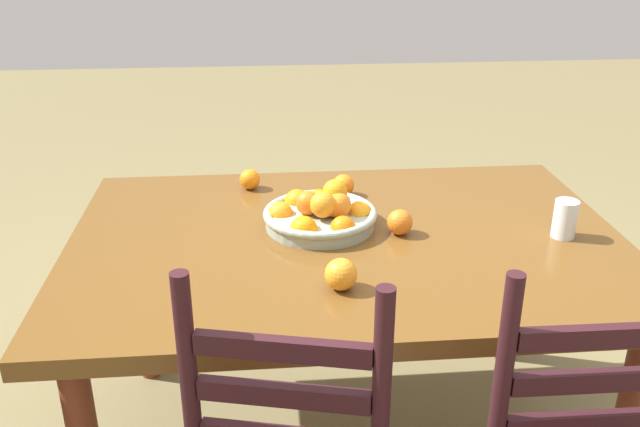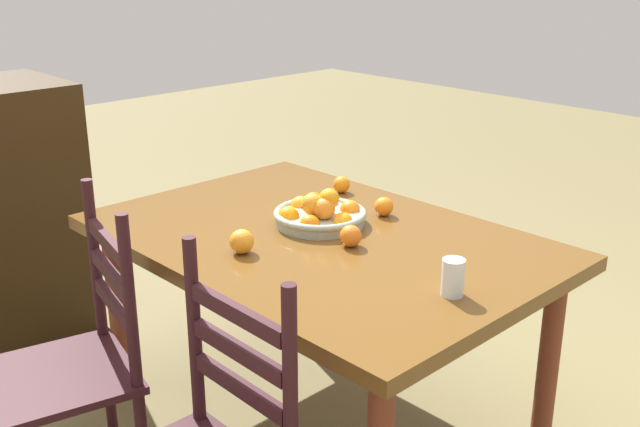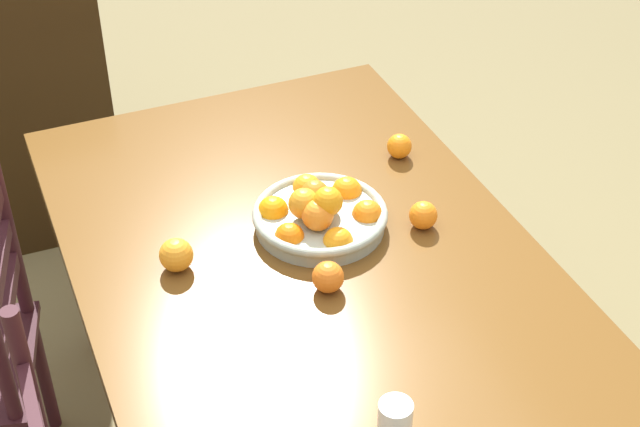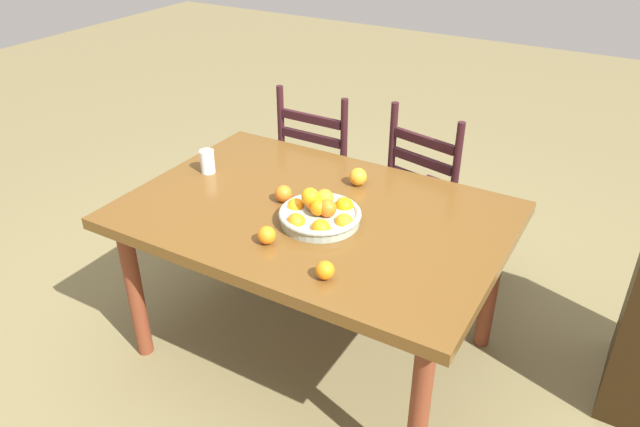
{
  "view_description": "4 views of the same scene",
  "coord_description": "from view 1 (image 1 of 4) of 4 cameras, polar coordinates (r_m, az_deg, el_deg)",
  "views": [
    {
      "loc": [
        0.23,
        1.72,
        1.57
      ],
      "look_at": [
        0.07,
        -0.07,
        0.78
      ],
      "focal_mm": 38.46,
      "sensor_mm": 36.0,
      "label": 1
    },
    {
      "loc": [
        -1.73,
        1.66,
        1.67
      ],
      "look_at": [
        0.07,
        -0.07,
        0.78
      ],
      "focal_mm": 42.53,
      "sensor_mm": 36.0,
      "label": 2
    },
    {
      "loc": [
        -1.66,
        0.65,
        2.19
      ],
      "look_at": [
        0.07,
        -0.07,
        0.78
      ],
      "focal_mm": 54.77,
      "sensor_mm": 36.0,
      "label": 3
    },
    {
      "loc": [
        1.1,
        -1.84,
        1.97
      ],
      "look_at": [
        0.07,
        -0.07,
        0.78
      ],
      "focal_mm": 33.92,
      "sensor_mm": 36.0,
      "label": 4
    }
  ],
  "objects": [
    {
      "name": "orange_loose_2",
      "position": [
        1.93,
        6.65,
        -0.71
      ],
      "size": [
        0.07,
        0.07,
        0.07
      ],
      "primitive_type": "sphere",
      "color": "orange",
      "rests_on": "dining_table"
    },
    {
      "name": "dining_table",
      "position": [
        1.95,
        2.22,
        -3.97
      ],
      "size": [
        1.54,
        1.05,
        0.74
      ],
      "color": "brown",
      "rests_on": "ground"
    },
    {
      "name": "orange_loose_3",
      "position": [
        2.18,
        1.96,
        2.37
      ],
      "size": [
        0.07,
        0.07,
        0.07
      ],
      "primitive_type": "sphere",
      "color": "orange",
      "rests_on": "dining_table"
    },
    {
      "name": "orange_loose_0",
      "position": [
        1.64,
        1.76,
        -5.08
      ],
      "size": [
        0.08,
        0.08,
        0.08
      ],
      "primitive_type": "sphere",
      "color": "orange",
      "rests_on": "dining_table"
    },
    {
      "name": "drinking_glass",
      "position": [
        2.01,
        19.71,
        -0.43
      ],
      "size": [
        0.07,
        0.07,
        0.11
      ],
      "primitive_type": "cylinder",
      "color": "silver",
      "rests_on": "dining_table"
    },
    {
      "name": "fruit_bowl",
      "position": [
        1.96,
        0.07,
        0.0
      ],
      "size": [
        0.33,
        0.33,
        0.14
      ],
      "color": "#9BA998",
      "rests_on": "dining_table"
    },
    {
      "name": "orange_loose_1",
      "position": [
        2.25,
        -5.85,
        2.85
      ],
      "size": [
        0.07,
        0.07,
        0.07
      ],
      "primitive_type": "sphere",
      "color": "orange",
      "rests_on": "dining_table"
    }
  ]
}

